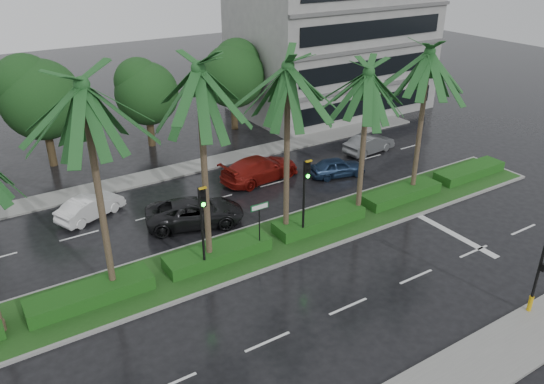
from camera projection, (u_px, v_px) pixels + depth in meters
ground at (282, 252)px, 26.01m from camera, size 120.00×120.00×0.00m
far_sidewalk at (182, 169)px, 35.09m from camera, size 40.00×2.00×0.12m
median at (272, 242)px, 26.74m from camera, size 36.00×4.00×0.15m
hedge at (272, 236)px, 26.57m from camera, size 35.20×1.40×0.60m
lane_markings at (336, 239)px, 27.15m from camera, size 34.00×13.06×0.01m
palm_row at (247, 91)px, 22.67m from camera, size 26.30×4.20×9.95m
signal_near at (543, 263)px, 20.70m from camera, size 0.34×0.45×4.36m
signal_median_left at (203, 217)px, 23.00m from camera, size 0.34×0.42×4.36m
signal_median_right at (305, 188)px, 25.66m from camera, size 0.34×0.42×4.36m
street_sign at (260, 216)px, 24.97m from camera, size 0.95×0.09×2.60m
bg_trees at (133, 87)px, 36.94m from camera, size 32.77×5.20×7.51m
building at (332, 40)px, 45.28m from camera, size 16.00×10.00×12.00m
car_white at (90, 207)px, 28.99m from camera, size 2.76×4.06×1.27m
car_darkgrey at (195, 212)px, 28.26m from camera, size 3.94×5.69×1.44m
car_red at (260, 169)px, 33.43m from camera, size 2.77×5.53×1.54m
car_blue at (337, 167)px, 34.04m from camera, size 2.25×3.85×1.23m
car_grey at (369, 144)px, 37.70m from camera, size 1.83×4.16×1.33m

